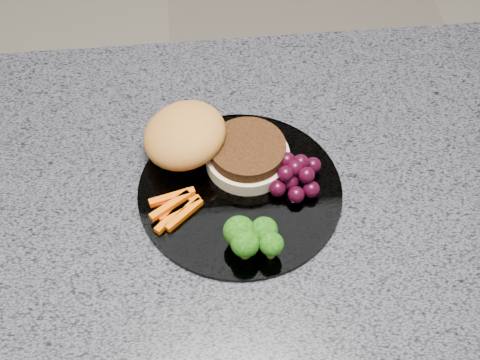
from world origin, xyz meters
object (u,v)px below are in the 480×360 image
burger (207,144)px  grape_bunch (296,175)px  island_cabinet (176,352)px  plate (240,191)px

burger → grape_bunch: burger is taller
burger → grape_bunch: (0.11, -0.05, -0.01)m
island_cabinet → grape_bunch: size_ratio=16.72×
burger → plate: bearing=-49.7°
plate → burger: size_ratio=1.29×
grape_bunch → burger: bearing=153.2°
plate → grape_bunch: grape_bunch is taller
island_cabinet → burger: 0.51m
plate → burger: bearing=122.7°
plate → island_cabinet: bearing=-177.5°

